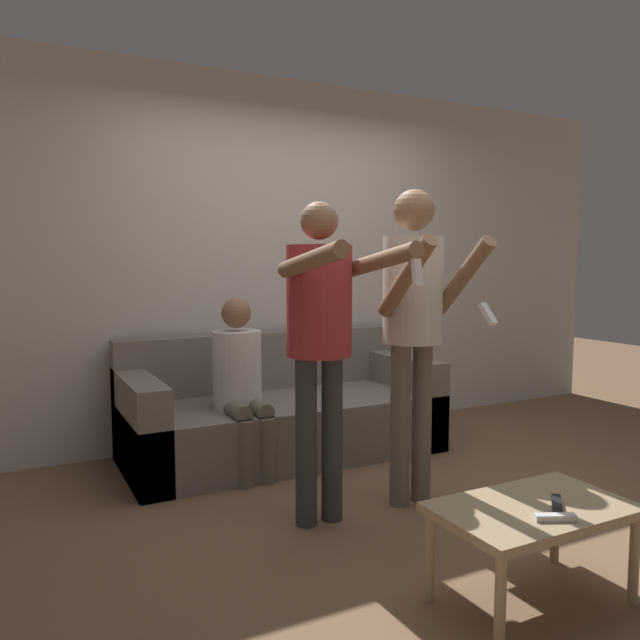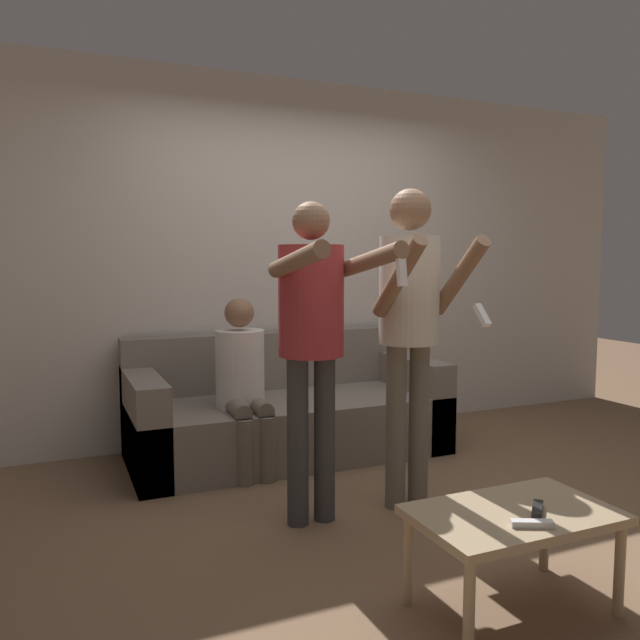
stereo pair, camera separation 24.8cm
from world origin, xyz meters
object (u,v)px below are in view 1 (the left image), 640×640
Objects in this scene: person_seated at (240,379)px; remote_near at (555,517)px; coffee_table at (533,517)px; person_standing_left at (321,323)px; remote_far at (557,503)px; couch at (281,415)px; person_standing_right at (414,310)px.

remote_near is at bearing -78.13° from person_seated.
person_standing_left is at bearing 110.67° from coffee_table.
person_seated is 8.40× the size of remote_far.
remote_far is at bearing 39.98° from remote_near.
person_standing_left reaches higher than coffee_table.
couch is 2.26m from remote_far.
couch is at bearing 76.15° from person_standing_left.
coffee_table is at bearing -69.33° from person_standing_left.
couch is 1.31× the size of person_standing_left.
coffee_table is at bearing 74.47° from remote_near.
remote_far is at bearing -67.06° from person_standing_left.
person_standing_right reaches higher than remote_near.
couch reaches higher than remote_far.
person_seated reaches higher than remote_near.
person_standing_right is at bearing 80.34° from coffee_table.
coffee_table is at bearing -87.21° from couch.
remote_near is 0.14m from remote_far.
remote_far is at bearing -36.28° from coffee_table.
person_standing_left is (-0.29, -1.16, 0.76)m from couch.
remote_near reaches higher than coffee_table.
couch is 1.24× the size of person_standing_right.
person_standing_left is 1.04m from person_seated.
remote_far is (-0.11, -1.10, -0.67)m from person_standing_right.
person_standing_right is (0.57, 0.01, 0.04)m from person_standing_left.
couch is 1.93× the size of person_seated.
remote_far is at bearing -85.51° from couch.
coffee_table is (0.49, -1.98, -0.25)m from person_seated.
person_seated is at bearing 103.79° from coffee_table.
person_standing_left is at bearing -103.85° from couch.
person_standing_left is 1.48× the size of person_seated.
couch is 2.35m from remote_near.
coffee_table is (-0.18, -1.05, -0.73)m from person_standing_right.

